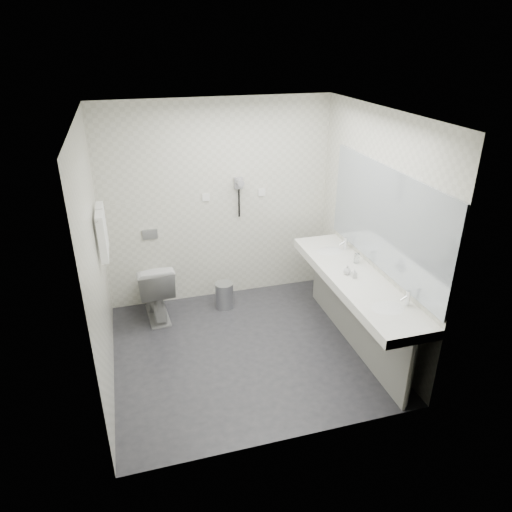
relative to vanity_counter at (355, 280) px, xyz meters
name	(u,v)px	position (x,y,z in m)	size (l,w,h in m)	color
floor	(247,350)	(-1.12, 0.20, -0.80)	(2.80, 2.80, 0.00)	#2B2A30
ceiling	(244,114)	(-1.12, 0.20, 1.70)	(2.80, 2.80, 0.00)	white
wall_back	(218,204)	(-1.12, 1.50, 0.45)	(2.80, 2.80, 0.00)	silver
wall_front	(290,315)	(-1.12, -1.10, 0.45)	(2.80, 2.80, 0.00)	silver
wall_left	(96,263)	(-2.52, 0.20, 0.45)	(2.60, 2.60, 0.00)	silver
wall_right	(374,231)	(0.27, 0.20, 0.45)	(2.60, 2.60, 0.00)	silver
vanity_counter	(355,280)	(0.00, 0.00, 0.00)	(0.55, 2.20, 0.10)	white
vanity_panel	(354,315)	(0.02, 0.00, -0.42)	(0.03, 2.15, 0.75)	gray
vanity_post_near	(410,375)	(0.05, -1.04, -0.42)	(0.06, 0.06, 0.75)	silver
vanity_post_far	(319,272)	(0.05, 1.04, -0.42)	(0.06, 0.06, 0.75)	silver
mirror	(385,220)	(0.26, 0.00, 0.65)	(0.02, 2.20, 1.05)	#B2BCC6
basin_near	(388,309)	(0.00, -0.65, 0.04)	(0.40, 0.31, 0.05)	white
basin_far	(330,252)	(0.00, 0.65, 0.04)	(0.40, 0.31, 0.05)	white
faucet_near	(408,298)	(0.19, -0.65, 0.12)	(0.04, 0.04, 0.15)	silver
faucet_far	(346,243)	(0.19, 0.65, 0.12)	(0.04, 0.04, 0.15)	silver
soap_bottle_a	(354,273)	(-0.03, -0.03, 0.10)	(0.04, 0.04, 0.10)	beige
soap_bottle_b	(347,270)	(-0.07, 0.07, 0.10)	(0.08, 0.08, 0.10)	beige
glass_left	(357,258)	(0.15, 0.28, 0.10)	(0.06, 0.06, 0.11)	silver
toilet	(155,289)	(-2.00, 1.18, -0.43)	(0.42, 0.74, 0.75)	white
flush_plate	(150,234)	(-1.98, 1.49, 0.15)	(0.18, 0.02, 0.12)	#B2B5BA
pedal_bin	(224,296)	(-1.16, 1.15, -0.64)	(0.23, 0.23, 0.32)	#B2B5BA
bin_lid	(224,284)	(-1.16, 1.15, -0.47)	(0.23, 0.23, 0.01)	#B2B5BA
towel_rail	(98,211)	(-2.47, 0.75, 0.75)	(0.02, 0.02, 0.62)	silver
towel_near	(102,237)	(-2.46, 0.61, 0.53)	(0.07, 0.24, 0.48)	white
towel_far	(102,227)	(-2.46, 0.89, 0.53)	(0.07, 0.24, 0.48)	white
dryer_cradle	(238,183)	(-0.88, 1.47, 0.70)	(0.10, 0.04, 0.14)	#97969B
dryer_barrel	(240,182)	(-0.88, 1.40, 0.73)	(0.08, 0.08, 0.14)	#97969B
dryer_cord	(239,203)	(-0.88, 1.46, 0.45)	(0.02, 0.02, 0.35)	black
switch_plate_a	(206,197)	(-1.27, 1.49, 0.55)	(0.09, 0.02, 0.09)	white
switch_plate_b	(262,192)	(-0.57, 1.49, 0.55)	(0.09, 0.02, 0.09)	white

